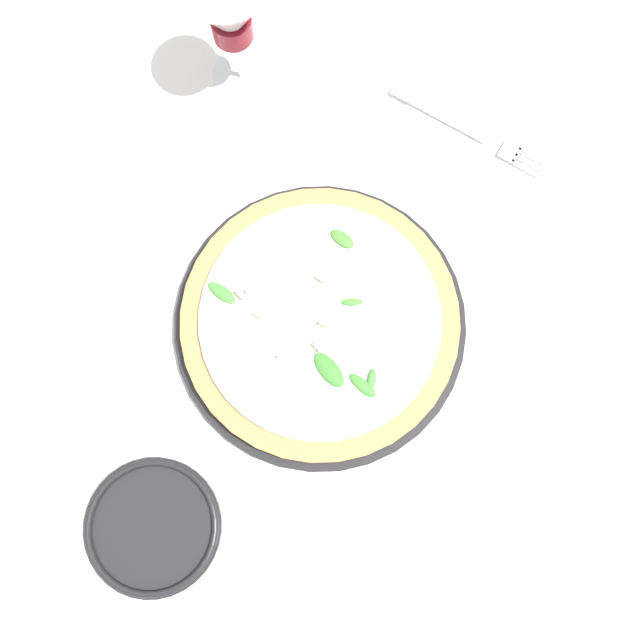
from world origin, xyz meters
TOP-DOWN VIEW (x-y plane):
  - ground_plane at (0.00, 0.00)m, footprint 6.00×6.00m
  - pizza_arugula_main at (0.02, 0.04)m, footprint 0.34×0.34m
  - wine_glass at (-0.21, 0.28)m, footprint 0.09×0.09m
  - napkin at (0.06, 0.34)m, footprint 0.15×0.10m
  - fork at (0.07, 0.34)m, footprint 0.21×0.03m
  - side_plate_white at (-0.05, -0.25)m, footprint 0.15×0.15m

SIDE VIEW (x-z plane):
  - ground_plane at x=0.00m, z-range 0.00..0.00m
  - napkin at x=0.06m, z-range 0.00..0.01m
  - fork at x=0.07m, z-range 0.01..0.01m
  - side_plate_white at x=-0.05m, z-range 0.00..0.02m
  - pizza_arugula_main at x=0.02m, z-range -0.01..0.04m
  - wine_glass at x=-0.21m, z-range 0.04..0.21m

